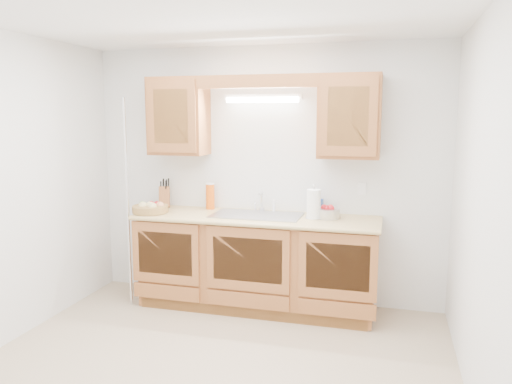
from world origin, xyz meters
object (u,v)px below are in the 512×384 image
(fruit_basket, at_px, (150,208))
(apple_bowl, at_px, (327,212))
(knife_block, at_px, (164,197))
(paper_towel, at_px, (314,204))

(fruit_basket, distance_m, apple_bowl, 1.70)
(fruit_basket, xyz_separation_m, apple_bowl, (1.69, 0.20, 0.01))
(knife_block, bearing_deg, apple_bowl, -25.05)
(fruit_basket, height_order, apple_bowl, apple_bowl)
(paper_towel, bearing_deg, fruit_basket, -175.20)
(fruit_basket, relative_size, apple_bowl, 1.35)
(knife_block, bearing_deg, paper_towel, -27.92)
(apple_bowl, bearing_deg, knife_block, 176.18)
(paper_towel, distance_m, apple_bowl, 0.16)
(fruit_basket, height_order, knife_block, knife_block)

